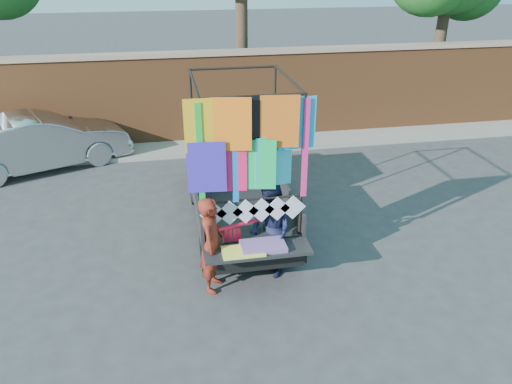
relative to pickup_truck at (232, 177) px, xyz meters
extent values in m
plane|color=#38383A|center=(0.18, -2.38, -0.81)|extent=(90.00, 90.00, 0.00)
cube|color=brown|center=(0.18, 4.62, 0.44)|extent=(30.00, 0.35, 2.50)
cube|color=gray|center=(0.18, 4.62, 1.74)|extent=(30.00, 0.45, 0.12)
cube|color=gray|center=(0.18, 3.92, -0.75)|extent=(30.00, 1.20, 0.12)
cylinder|color=#38281C|center=(1.18, 5.82, 1.92)|extent=(0.36, 0.36, 5.46)
cylinder|color=#38281C|center=(7.68, 5.82, 1.47)|extent=(0.36, 0.36, 4.55)
cylinder|color=black|center=(-0.74, 0.57, -0.49)|extent=(0.21, 0.63, 0.63)
cylinder|color=black|center=(-0.74, -2.00, -0.49)|extent=(0.21, 0.63, 0.63)
cylinder|color=black|center=(0.74, 0.57, -0.49)|extent=(0.21, 0.63, 0.63)
cylinder|color=black|center=(0.74, -2.00, -0.49)|extent=(0.21, 0.63, 0.63)
cube|color=black|center=(0.00, -0.76, -0.33)|extent=(1.62, 4.00, 0.29)
cube|color=black|center=(0.00, -1.47, -0.06)|extent=(1.71, 2.19, 0.10)
cube|color=black|center=(-0.84, -1.47, 0.14)|extent=(0.06, 2.19, 0.43)
cube|color=black|center=(0.84, -1.47, 0.14)|extent=(0.06, 2.19, 0.43)
cube|color=black|center=(0.00, -0.40, 0.14)|extent=(1.71, 0.06, 0.43)
cube|color=black|center=(0.00, 0.52, 0.19)|extent=(1.71, 1.52, 1.19)
cube|color=#8C9EAD|center=(0.00, 0.10, 0.57)|extent=(1.52, 0.06, 0.52)
cube|color=#8C9EAD|center=(0.00, 1.24, 0.38)|extent=(1.52, 0.10, 0.67)
cube|color=black|center=(0.00, 1.57, -0.05)|extent=(1.67, 0.86, 0.52)
cube|color=black|center=(0.00, -2.81, -0.05)|extent=(1.71, 0.52, 0.06)
cube|color=black|center=(0.00, -2.59, -0.41)|extent=(1.76, 0.14, 0.17)
cylinder|color=black|center=(-0.78, -2.47, 1.17)|extent=(0.05, 0.05, 2.38)
cylinder|color=black|center=(-0.78, -0.47, 1.17)|extent=(0.05, 0.05, 2.38)
cylinder|color=black|center=(0.78, -2.47, 1.17)|extent=(0.05, 0.05, 2.38)
cylinder|color=black|center=(0.78, -0.47, 1.17)|extent=(0.05, 0.05, 2.38)
cylinder|color=black|center=(0.00, -2.47, 2.36)|extent=(1.62, 0.04, 0.04)
cylinder|color=black|center=(0.00, -0.47, 2.36)|extent=(1.62, 0.04, 0.04)
cylinder|color=black|center=(-0.78, -1.47, 2.36)|extent=(0.04, 2.05, 0.04)
cylinder|color=black|center=(0.78, -1.47, 2.36)|extent=(0.04, 2.05, 0.04)
cylinder|color=black|center=(0.00, -2.47, 0.70)|extent=(1.62, 0.04, 0.04)
cube|color=yellow|center=(-0.71, -2.49, 1.93)|extent=(0.59, 0.01, 0.81)
cube|color=orange|center=(-0.36, -2.53, 1.93)|extent=(0.59, 0.01, 0.81)
cube|color=black|center=(0.00, -2.49, 1.93)|extent=(0.59, 0.01, 0.81)
cube|color=orange|center=(0.36, -2.53, 1.93)|extent=(0.59, 0.01, 0.81)
cube|color=#19A8E9|center=(0.71, -2.49, 1.93)|extent=(0.59, 0.01, 0.81)
cube|color=#3726C1|center=(-0.71, -2.53, 1.32)|extent=(0.59, 0.01, 0.81)
cube|color=#FF1C5B|center=(-0.36, -2.49, 1.32)|extent=(0.59, 0.01, 0.81)
cube|color=#0DB85A|center=(0.00, -2.53, 1.32)|extent=(0.59, 0.01, 0.81)
cube|color=#2FCDE2|center=(0.36, -2.49, 1.32)|extent=(0.59, 0.01, 0.81)
cube|color=green|center=(-0.81, -2.51, 1.51)|extent=(0.10, 0.01, 1.62)
cube|color=#EC277E|center=(0.81, -2.51, 1.51)|extent=(0.10, 0.01, 1.62)
cube|color=blue|center=(-0.28, -2.51, 1.51)|extent=(0.10, 0.01, 1.62)
cube|color=silver|center=(-0.65, -2.50, 0.51)|extent=(0.43, 0.01, 0.43)
cube|color=silver|center=(-0.39, -2.50, 0.51)|extent=(0.43, 0.01, 0.43)
cube|color=silver|center=(-0.13, -2.50, 0.51)|extent=(0.43, 0.01, 0.43)
cube|color=silver|center=(0.13, -2.50, 0.51)|extent=(0.43, 0.01, 0.43)
cube|color=silver|center=(0.39, -2.50, 0.51)|extent=(0.43, 0.01, 0.43)
cube|color=silver|center=(0.65, -2.50, 0.51)|extent=(0.43, 0.01, 0.43)
cube|color=#DD3162|center=(0.10, -2.81, 0.02)|extent=(0.71, 0.43, 0.08)
cube|color=#F6F74E|center=(-0.24, -2.87, 0.00)|extent=(0.67, 0.38, 0.04)
imported|color=#B8BBBF|center=(-4.43, 3.36, -0.10)|extent=(4.55, 3.02, 1.42)
imported|color=maroon|center=(-0.70, -2.61, 0.02)|extent=(0.56, 0.69, 1.65)
imported|color=#161A38|center=(0.32, -2.35, 0.04)|extent=(0.89, 0.99, 1.70)
cube|color=#FF0D2E|center=(-0.19, -2.48, 0.27)|extent=(0.82, 0.29, 0.04)
cube|color=#FF0D2E|center=(-0.46, -2.50, 0.01)|extent=(0.05, 0.02, 0.49)
cube|color=#FF0D2E|center=(-0.38, -2.50, -0.01)|extent=(0.05, 0.02, 0.49)
cube|color=#FF0D2E|center=(-0.31, -2.50, -0.03)|extent=(0.05, 0.02, 0.49)
cube|color=#FF0D2E|center=(-0.24, -2.50, -0.05)|extent=(0.05, 0.02, 0.49)
camera|label=1|loc=(-1.28, -9.45, 4.22)|focal=35.00mm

